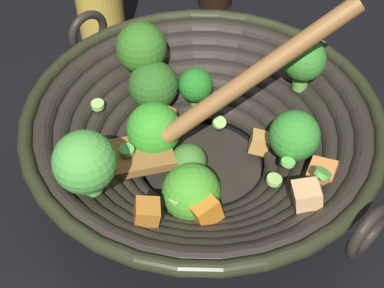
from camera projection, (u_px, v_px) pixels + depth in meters
name	position (u px, v px, depth m)	size (l,w,h in m)	color
ground_plane	(202.00, 172.00, 0.60)	(4.00, 4.00, 0.00)	black
wok	(201.00, 132.00, 0.55)	(0.40, 0.36, 0.20)	black
garlic_bulb	(316.00, 53.00, 0.72)	(0.04, 0.04, 0.04)	silver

